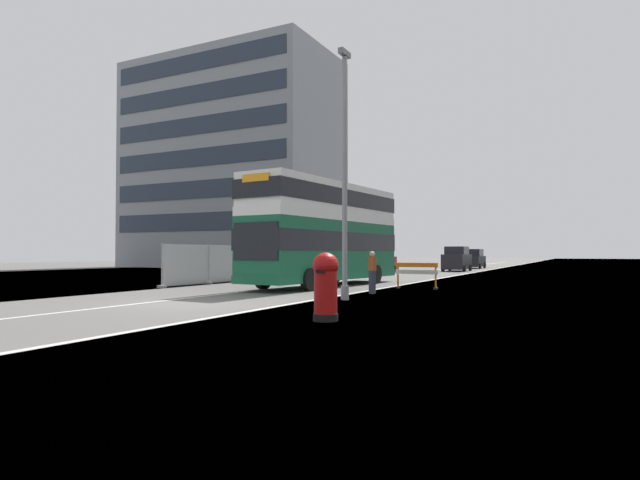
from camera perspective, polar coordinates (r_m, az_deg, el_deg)
The scene contains 13 objects.
ground at distance 17.62m, azimuth -12.91°, elevation -6.92°, with size 140.00×280.00×0.10m.
double_decker_bus at distance 26.41m, azimuth 0.62°, elevation 0.89°, with size 3.40×11.40×5.08m.
lamppost_foreground at distance 18.90m, azimuth 2.67°, elevation 6.34°, with size 0.29×0.70×8.88m.
red_pillar_postbox at distance 13.02m, azimuth 0.61°, elevation -4.68°, with size 0.64×0.64×1.68m.
roadworks_barrier at distance 24.80m, azimuth 10.35°, elevation -3.39°, with size 1.95×0.56×1.19m.
construction_site_fence at distance 34.13m, azimuth -4.68°, elevation -2.43°, with size 0.44×20.60×2.12m.
car_oncoming_near at distance 43.46m, azimuth 6.30°, elevation -2.26°, with size 1.93×4.16×2.05m.
car_receding_mid at distance 48.60m, azimuth 14.50°, elevation -2.05°, with size 2.05×4.02×2.18m.
car_receding_far at distance 57.47m, azimuth 16.17°, elevation -2.00°, with size 2.02×4.16×2.01m.
bare_tree_far_verge_near at distance 47.25m, azimuth -6.58°, elevation -0.80°, with size 2.45×2.45×4.46m.
bare_tree_far_verge_mid at distance 57.26m, azimuth 2.96°, elevation -0.72°, with size 2.31×3.05×4.69m.
pedestrian_at_kerb at distance 21.60m, azimuth 5.64°, elevation -3.48°, with size 0.34×0.34×1.72m.
backdrop_office_block at distance 62.28m, azimuth -9.42°, elevation 7.99°, with size 23.42×12.67×23.47m.
Camera 1 is at (11.94, -13.26, 1.68)m, focal length 29.74 mm.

